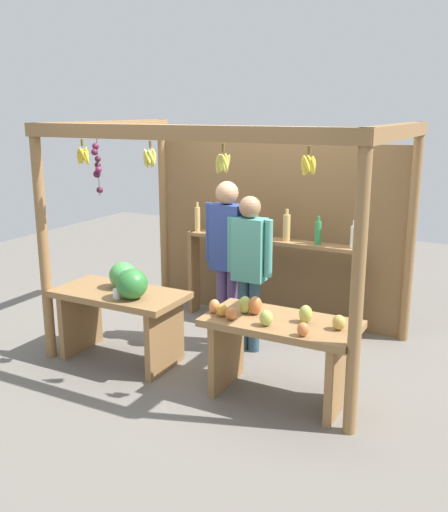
{
  "coord_description": "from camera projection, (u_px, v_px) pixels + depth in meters",
  "views": [
    {
      "loc": [
        2.5,
        -4.95,
        2.38
      ],
      "look_at": [
        0.0,
        -0.21,
        1.02
      ],
      "focal_mm": 40.58,
      "sensor_mm": 36.0,
      "label": 1
    }
  ],
  "objects": [
    {
      "name": "ground_plane",
      "position": [
        233.0,
        347.0,
        5.96
      ],
      "size": [
        12.0,
        12.0,
        0.0
      ],
      "primitive_type": "plane",
      "color": "slate",
      "rests_on": "ground"
    },
    {
      "name": "bottle_shelf_unit",
      "position": [
        270.0,
        257.0,
        6.4
      ],
      "size": [
        2.01,
        0.22,
        1.35
      ],
      "color": "olive",
      "rests_on": "ground"
    },
    {
      "name": "vendor_woman",
      "position": [
        249.0,
        260.0,
        5.68
      ],
      "size": [
        0.48,
        0.21,
        1.58
      ],
      "rotation": [
        0.0,
        0.0,
        -0.01
      ],
      "color": "#2C4A5B",
      "rests_on": "ground"
    },
    {
      "name": "vendor_man",
      "position": [
        227.0,
        247.0,
        5.85
      ],
      "size": [
        0.48,
        0.23,
        1.7
      ],
      "rotation": [
        0.0,
        0.0,
        -0.04
      ],
      "color": "#584176",
      "rests_on": "ground"
    },
    {
      "name": "fruit_counter_left",
      "position": [
        123.0,
        302.0,
        5.5
      ],
      "size": [
        1.27,
        0.64,
        0.98
      ],
      "color": "olive",
      "rests_on": "ground"
    },
    {
      "name": "market_stall",
      "position": [
        253.0,
        212.0,
        6.02
      ],
      "size": [
        3.14,
        2.17,
        2.27
      ],
      "color": "olive",
      "rests_on": "ground"
    },
    {
      "name": "fruit_counter_right",
      "position": [
        279.0,
        339.0,
        4.79
      ],
      "size": [
        1.27,
        0.64,
        0.86
      ],
      "color": "olive",
      "rests_on": "ground"
    }
  ]
}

